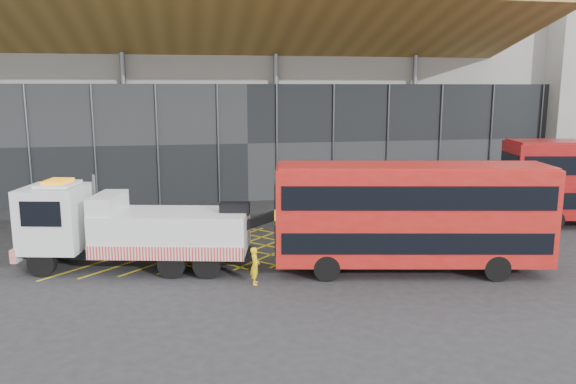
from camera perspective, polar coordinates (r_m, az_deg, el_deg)
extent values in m
plane|color=#272729|center=(27.95, -5.53, -5.60)|extent=(120.00, 120.00, 0.00)
cube|color=yellow|center=(27.98, -15.42, -5.91)|extent=(7.16, 7.16, 0.01)
cube|color=yellow|center=(27.98, -15.42, -5.91)|extent=(7.16, 7.16, 0.01)
cube|color=yellow|center=(27.88, -12.13, -5.83)|extent=(7.16, 7.16, 0.01)
cube|color=yellow|center=(27.88, -12.13, -5.83)|extent=(7.16, 7.16, 0.01)
cube|color=yellow|center=(27.87, -8.82, -5.72)|extent=(7.16, 7.16, 0.01)
cube|color=yellow|center=(27.87, -8.82, -5.72)|extent=(7.16, 7.16, 0.01)
cube|color=yellow|center=(27.95, -5.53, -5.59)|extent=(7.16, 7.16, 0.01)
cube|color=yellow|center=(27.95, -5.53, -5.59)|extent=(7.16, 7.16, 0.01)
cube|color=yellow|center=(28.12, -2.26, -5.45)|extent=(7.16, 7.16, 0.01)
cube|color=yellow|center=(28.12, -2.26, -5.45)|extent=(7.16, 7.16, 0.01)
cube|color=yellow|center=(28.38, 0.95, -5.29)|extent=(7.16, 7.16, 0.01)
cube|color=yellow|center=(28.38, 0.95, -5.29)|extent=(7.16, 7.16, 0.01)
cube|color=yellow|center=(28.72, 4.09, -5.12)|extent=(7.16, 7.16, 0.01)
cube|color=yellow|center=(28.72, 4.09, -5.12)|extent=(7.16, 7.16, 0.01)
cube|color=yellow|center=(29.15, 7.15, -4.94)|extent=(7.16, 7.16, 0.01)
cube|color=yellow|center=(29.15, 7.15, -4.94)|extent=(7.16, 7.16, 0.01)
cube|color=yellow|center=(29.67, 10.11, -4.75)|extent=(7.16, 7.16, 0.01)
cube|color=yellow|center=(29.67, 10.11, -4.75)|extent=(7.16, 7.16, 0.01)
cube|color=gray|center=(45.97, -5.29, 12.07)|extent=(55.00, 14.00, 18.00)
cube|color=black|center=(38.87, -4.19, 4.99)|extent=(55.00, 0.80, 8.00)
cube|color=olive|center=(35.03, -7.06, 16.62)|extent=(40.00, 11.93, 4.07)
cylinder|color=#595B60|center=(38.55, -16.14, 6.05)|extent=(0.36, 0.36, 10.00)
cylinder|color=#595B60|center=(38.85, -1.22, 6.49)|extent=(0.36, 0.36, 10.00)
cylinder|color=#595B60|center=(41.63, 12.58, 6.52)|extent=(0.36, 0.36, 10.00)
cube|color=black|center=(25.24, -14.87, -5.97)|extent=(9.93, 3.13, 0.37)
cube|color=white|center=(26.11, -22.53, -2.44)|extent=(3.01, 3.09, 2.72)
cube|color=black|center=(26.57, -25.11, -1.39)|extent=(0.54, 2.26, 1.15)
cube|color=red|center=(26.99, -24.87, -5.19)|extent=(0.83, 2.71, 0.58)
cube|color=orange|center=(25.73, -22.36, 1.02)|extent=(1.19, 1.43, 0.13)
cube|color=white|center=(24.60, -11.71, -3.86)|extent=(6.89, 3.93, 1.67)
cube|color=red|center=(23.51, -12.41, -6.15)|extent=(6.35, 1.44, 0.58)
cube|color=white|center=(25.11, -17.85, -1.05)|extent=(1.56, 2.67, 0.73)
cube|color=black|center=(23.88, -5.44, -1.67)|extent=(1.34, 0.78, 0.52)
cube|color=black|center=(23.88, -2.93, -2.92)|extent=(2.31, 0.84, 1.13)
cylinder|color=black|center=(25.65, -23.70, -6.62)|extent=(1.20, 0.60, 1.15)
cylinder|color=black|center=(27.56, -21.75, -5.32)|extent=(1.20, 0.60, 1.15)
cylinder|color=black|center=(23.54, -8.23, -7.32)|extent=(1.20, 0.60, 1.15)
cylinder|color=black|center=(25.61, -7.38, -5.82)|extent=(1.20, 0.60, 1.15)
cylinder|color=#595B60|center=(26.41, -19.01, -0.79)|extent=(0.15, 0.15, 2.30)
cube|color=#AD140F|center=(24.14, 12.43, -2.18)|extent=(11.65, 4.67, 4.01)
cube|color=black|center=(24.36, 12.34, -4.33)|extent=(11.21, 4.64, 0.88)
cube|color=black|center=(23.95, 12.52, -0.03)|extent=(11.21, 4.64, 0.98)
cube|color=black|center=(23.80, -1.22, -4.31)|extent=(0.48, 2.29, 1.34)
cube|color=black|center=(23.40, -1.24, -0.03)|extent=(0.48, 2.29, 0.98)
cube|color=yellow|center=(23.57, -1.26, -2.00)|extent=(0.40, 1.82, 0.36)
cube|color=#AD140F|center=(23.78, 12.62, 2.61)|extent=(11.38, 4.42, 0.12)
cylinder|color=black|center=(23.05, 3.96, -7.73)|extent=(1.11, 0.50, 1.07)
cylinder|color=black|center=(25.27, 3.61, -6.07)|extent=(1.11, 0.50, 1.07)
cylinder|color=black|center=(24.49, 20.46, -7.27)|extent=(1.11, 0.50, 1.07)
cylinder|color=black|center=(26.59, 18.73, -5.77)|extent=(1.11, 0.50, 1.07)
cube|color=black|center=(34.23, 21.37, -0.32)|extent=(0.50, 2.39, 1.40)
cube|color=black|center=(33.95, 21.59, 2.81)|extent=(0.50, 2.39, 1.03)
cube|color=yellow|center=(34.06, 21.47, 1.38)|extent=(0.41, 1.91, 0.38)
cylinder|color=black|center=(34.21, 25.38, -2.62)|extent=(1.16, 0.52, 1.12)
cylinder|color=black|center=(36.39, 23.76, -1.75)|extent=(1.16, 0.52, 1.12)
imported|color=yellow|center=(22.61, -3.37, -7.49)|extent=(0.45, 0.61, 1.52)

